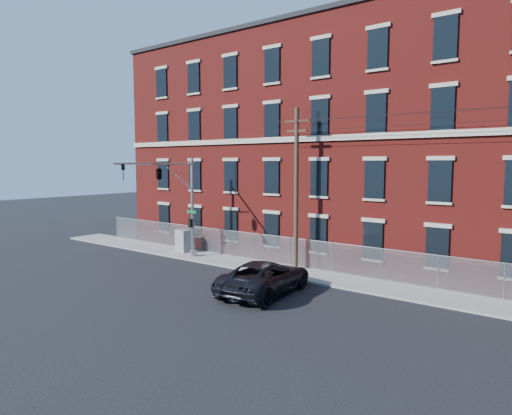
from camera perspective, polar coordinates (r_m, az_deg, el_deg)
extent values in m
plane|color=black|center=(25.92, -5.60, -9.55)|extent=(140.00, 140.00, 0.00)
cube|color=#98958F|center=(24.72, 24.48, -10.64)|extent=(65.00, 3.00, 0.12)
cube|color=maroon|center=(32.66, 28.66, 7.09)|extent=(55.00, 14.00, 16.00)
cube|color=black|center=(33.97, 29.35, 20.95)|extent=(55.30, 14.30, 0.30)
cube|color=#B1A794|center=(25.72, 26.21, 8.46)|extent=(55.00, 0.18, 0.35)
cube|color=black|center=(38.65, -11.43, -1.30)|extent=(1.20, 0.10, 2.20)
cube|color=black|center=(38.39, -11.54, 4.05)|extent=(1.20, 0.10, 2.20)
cube|color=black|center=(38.48, -11.65, 9.71)|extent=(1.20, 0.10, 2.20)
cube|color=black|center=(38.92, -11.76, 15.00)|extent=(1.20, 0.10, 2.20)
cube|color=black|center=(35.98, -7.59, -1.74)|extent=(1.20, 0.10, 2.20)
cube|color=black|center=(35.70, -7.67, 4.00)|extent=(1.20, 0.10, 2.20)
cube|color=black|center=(35.81, -7.75, 10.09)|extent=(1.20, 0.10, 2.20)
cube|color=black|center=(36.27, -7.82, 15.77)|extent=(1.20, 0.10, 2.20)
cube|color=black|center=(33.50, -3.15, -2.24)|extent=(1.20, 0.10, 2.20)
cube|color=black|center=(33.21, -3.19, 3.93)|extent=(1.20, 0.10, 2.20)
cube|color=black|center=(33.32, -3.22, 10.48)|extent=(1.20, 0.10, 2.20)
cube|color=black|center=(33.81, -3.26, 16.56)|extent=(1.20, 0.10, 2.20)
cube|color=black|center=(31.26, 1.96, -2.80)|extent=(1.20, 0.10, 2.20)
cube|color=black|center=(30.94, 1.98, 3.81)|extent=(1.20, 0.10, 2.20)
cube|color=black|center=(31.06, 2.01, 10.84)|extent=(1.20, 0.10, 2.20)
cube|color=black|center=(31.59, 2.03, 17.35)|extent=(1.20, 0.10, 2.20)
cube|color=black|center=(29.31, 7.81, -3.41)|extent=(1.20, 0.10, 2.20)
cube|color=black|center=(28.97, 7.91, 3.64)|extent=(1.20, 0.10, 2.20)
cube|color=black|center=(29.09, 8.01, 11.14)|extent=(1.20, 0.10, 2.20)
cube|color=black|center=(29.66, 8.11, 18.08)|extent=(1.20, 0.10, 2.20)
cube|color=black|center=(27.71, 14.43, -4.06)|extent=(1.20, 0.10, 2.20)
cube|color=black|center=(27.35, 14.61, 3.40)|extent=(1.20, 0.10, 2.20)
cube|color=black|center=(27.48, 14.81, 11.35)|extent=(1.20, 0.10, 2.20)
cube|color=black|center=(28.08, 15.00, 18.67)|extent=(1.20, 0.10, 2.20)
cube|color=black|center=(26.51, 21.76, -4.71)|extent=(1.20, 0.10, 2.20)
cube|color=black|center=(26.14, 22.04, 3.08)|extent=(1.20, 0.10, 2.20)
cube|color=black|center=(26.28, 22.35, 11.39)|extent=(1.20, 0.10, 2.20)
cube|color=black|center=(26.90, 22.65, 19.03)|extent=(1.20, 0.10, 2.20)
cube|color=#A5A8AD|center=(25.71, 25.23, -7.84)|extent=(59.00, 0.02, 1.80)
cylinder|color=#9EA0A5|center=(25.53, 25.32, -5.88)|extent=(59.00, 0.04, 0.04)
cylinder|color=#9EA0A5|center=(42.83, -17.05, -2.36)|extent=(0.06, 0.06, 1.85)
cylinder|color=#9EA0A5|center=(40.36, -14.48, -2.76)|extent=(0.06, 0.06, 1.85)
cylinder|color=#9EA0A5|center=(37.98, -11.59, -3.21)|extent=(0.06, 0.06, 1.85)
cylinder|color=#9EA0A5|center=(35.72, -8.31, -3.71)|extent=(0.06, 0.06, 1.85)
cylinder|color=#9EA0A5|center=(33.59, -4.61, -4.26)|extent=(0.06, 0.06, 1.85)
cylinder|color=#9EA0A5|center=(31.62, -0.41, -4.86)|extent=(0.06, 0.06, 1.85)
cylinder|color=#9EA0A5|center=(29.85, 4.32, -5.51)|extent=(0.06, 0.06, 1.85)
cylinder|color=#9EA0A5|center=(28.31, 9.62, -6.18)|extent=(0.06, 0.06, 1.85)
cylinder|color=#9EA0A5|center=(27.03, 15.48, -6.87)|extent=(0.06, 0.06, 1.85)
cylinder|color=#9EA0A5|center=(26.07, 21.87, -7.53)|extent=(0.06, 0.06, 1.85)
cylinder|color=#9EA0A5|center=(25.45, 28.68, -8.13)|extent=(0.06, 0.06, 1.85)
cylinder|color=#9EA0A5|center=(32.59, -7.97, 0.01)|extent=(0.22, 0.22, 7.00)
cylinder|color=#9EA0A5|center=(33.07, -7.89, -5.69)|extent=(0.50, 0.50, 0.40)
cylinder|color=#9EA0A5|center=(30.25, -12.46, 5.39)|extent=(0.14, 6.50, 0.14)
cylinder|color=#9EA0A5|center=(31.62, -9.57, 3.63)|extent=(0.08, 2.18, 1.56)
cube|color=#0C592D|center=(32.48, -8.09, -0.54)|extent=(0.90, 0.03, 0.22)
cube|color=black|center=(32.54, -8.26, -1.95)|extent=(0.25, 0.25, 0.60)
imported|color=black|center=(28.68, -16.34, 4.19)|extent=(0.16, 0.20, 1.00)
imported|color=black|center=(30.41, -12.07, 4.36)|extent=(0.53, 2.48, 1.00)
cylinder|color=#473523|center=(28.28, 5.07, 2.25)|extent=(0.28, 0.28, 10.00)
cube|color=#473523|center=(28.35, 5.15, 10.75)|extent=(1.80, 0.12, 0.12)
cube|color=#473523|center=(28.30, 5.14, 9.54)|extent=(1.40, 0.12, 0.12)
imported|color=black|center=(23.89, 1.14, -8.71)|extent=(3.48, 6.43, 1.71)
cube|color=slate|center=(34.78, -9.15, -4.11)|extent=(1.43, 0.95, 1.64)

